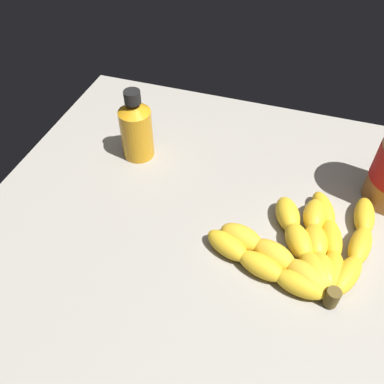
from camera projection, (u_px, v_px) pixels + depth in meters
ground_plane at (206, 233)px, 66.61cm from camera, size 74.09×76.03×4.26cm
banana_bunch at (305, 248)px, 59.87cm from camera, size 22.10×25.41×3.69cm
honey_bottle at (136, 128)px, 72.87cm from camera, size 5.94×5.94×13.88cm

